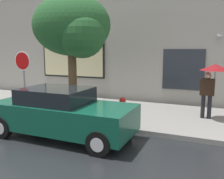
% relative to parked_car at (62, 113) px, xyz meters
% --- Properties ---
extents(ground_plane, '(60.00, 60.00, 0.00)m').
position_rel_parked_car_xyz_m(ground_plane, '(-0.15, 0.04, -0.72)').
color(ground_plane, black).
extents(sidewalk, '(20.00, 4.00, 0.15)m').
position_rel_parked_car_xyz_m(sidewalk, '(-0.15, 3.04, -0.65)').
color(sidewalk, gray).
rests_on(sidewalk, ground).
extents(building_facade, '(20.00, 0.67, 7.00)m').
position_rel_parked_car_xyz_m(building_facade, '(-0.18, 5.53, 2.76)').
color(building_facade, '#9E998E').
rests_on(building_facade, ground).
extents(parked_car, '(4.25, 1.83, 1.45)m').
position_rel_parked_car_xyz_m(parked_car, '(0.00, 0.00, 0.00)').
color(parked_car, '#0F4C38').
rests_on(parked_car, ground).
extents(fire_hydrant, '(0.30, 0.44, 0.79)m').
position_rel_parked_car_xyz_m(fire_hydrant, '(1.19, 1.91, -0.18)').
color(fire_hydrant, red).
rests_on(fire_hydrant, sidewalk).
extents(pedestrian_with_umbrella, '(1.04, 1.04, 1.93)m').
position_rel_parked_car_xyz_m(pedestrian_with_umbrella, '(4.02, 3.23, 0.98)').
color(pedestrian_with_umbrella, black).
rests_on(pedestrian_with_umbrella, sidewalk).
extents(street_tree, '(2.94, 2.50, 4.40)m').
position_rel_parked_car_xyz_m(street_tree, '(-0.71, 1.88, 2.62)').
color(street_tree, '#4C3823').
rests_on(street_tree, sidewalk).
extents(stop_sign, '(0.76, 0.10, 2.37)m').
position_rel_parked_car_xyz_m(stop_sign, '(-2.82, 1.53, 1.10)').
color(stop_sign, gray).
rests_on(stop_sign, sidewalk).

